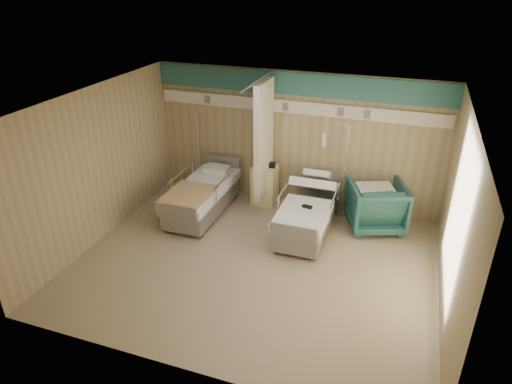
% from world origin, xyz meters
% --- Properties ---
extents(ground, '(6.00, 5.00, 0.00)m').
position_xyz_m(ground, '(0.00, 0.00, 0.00)').
color(ground, tan).
rests_on(ground, ground).
extents(room_walls, '(6.04, 5.04, 2.82)m').
position_xyz_m(room_walls, '(-0.03, 0.25, 1.86)').
color(room_walls, tan).
rests_on(room_walls, ground).
extents(bed_right, '(1.00, 2.16, 0.63)m').
position_xyz_m(bed_right, '(0.60, 1.30, 0.32)').
color(bed_right, silver).
rests_on(bed_right, ground).
extents(bed_left, '(1.00, 2.16, 0.63)m').
position_xyz_m(bed_left, '(-1.60, 1.30, 0.32)').
color(bed_left, silver).
rests_on(bed_left, ground).
extents(bedside_cabinet, '(0.50, 0.48, 0.85)m').
position_xyz_m(bedside_cabinet, '(-0.55, 2.20, 0.42)').
color(bedside_cabinet, '#F4EB98').
rests_on(bedside_cabinet, ground).
extents(visitor_armchair, '(1.32, 1.34, 0.95)m').
position_xyz_m(visitor_armchair, '(1.80, 1.90, 0.48)').
color(visitor_armchair, '#20504D').
rests_on(visitor_armchair, ground).
extents(waffle_blanket, '(0.84, 0.80, 0.08)m').
position_xyz_m(waffle_blanket, '(1.76, 1.90, 0.99)').
color(waffle_blanket, silver).
rests_on(waffle_blanket, visitor_armchair).
extents(iv_stand_right, '(0.34, 0.34, 1.89)m').
position_xyz_m(iv_stand_right, '(1.10, 2.24, 0.39)').
color(iv_stand_right, silver).
rests_on(iv_stand_right, ground).
extents(iv_stand_left, '(0.33, 0.33, 1.84)m').
position_xyz_m(iv_stand_left, '(-2.08, 2.22, 0.38)').
color(iv_stand_left, silver).
rests_on(iv_stand_left, ground).
extents(call_remote, '(0.19, 0.11, 0.04)m').
position_xyz_m(call_remote, '(0.63, 1.10, 0.65)').
color(call_remote, black).
rests_on(call_remote, bed_right).
extents(tan_blanket, '(0.85, 1.07, 0.04)m').
position_xyz_m(tan_blanket, '(-1.66, 0.84, 0.65)').
color(tan_blanket, tan).
rests_on(tan_blanket, bed_left).
extents(toiletry_bag, '(0.21, 0.15, 0.11)m').
position_xyz_m(toiletry_bag, '(-0.42, 2.18, 0.90)').
color(toiletry_bag, black).
rests_on(toiletry_bag, bedside_cabinet).
extents(white_cup, '(0.11, 0.11, 0.13)m').
position_xyz_m(white_cup, '(-0.67, 2.34, 0.92)').
color(white_cup, white).
rests_on(white_cup, bedside_cabinet).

